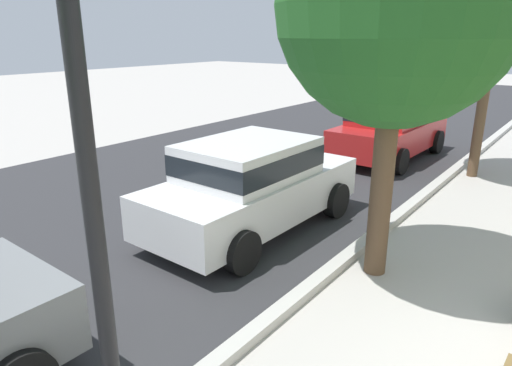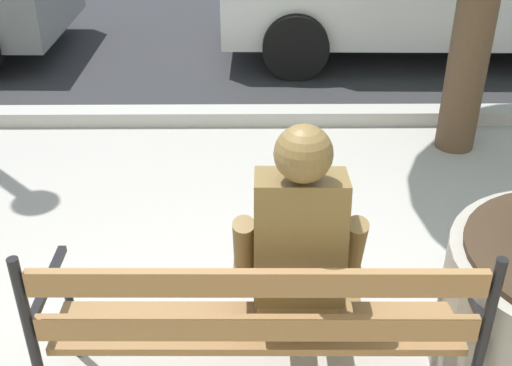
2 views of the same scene
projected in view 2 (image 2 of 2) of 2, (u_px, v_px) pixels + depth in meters
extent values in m
cube|color=#B2AFA8|center=(284.00, 115.00, 5.48)|extent=(60.00, 0.20, 0.12)
cube|color=olive|center=(257.00, 343.00, 2.65)|extent=(1.70, 0.13, 0.04)
cube|color=olive|center=(257.00, 313.00, 2.81)|extent=(1.70, 0.13, 0.04)
cube|color=olive|center=(257.00, 286.00, 2.96)|extent=(1.70, 0.13, 0.04)
cube|color=olive|center=(257.00, 328.00, 2.49)|extent=(1.70, 0.05, 0.11)
cube|color=olive|center=(257.00, 283.00, 2.37)|extent=(1.70, 0.05, 0.11)
cylinder|color=black|center=(73.00, 320.00, 3.09)|extent=(0.04, 0.04, 0.45)
cylinder|color=black|center=(35.00, 355.00, 2.56)|extent=(0.04, 0.04, 0.95)
cube|color=black|center=(48.00, 282.00, 2.72)|extent=(0.04, 0.48, 0.03)
cylinder|color=black|center=(441.00, 320.00, 3.09)|extent=(0.04, 0.04, 0.45)
cylinder|color=black|center=(479.00, 355.00, 2.56)|extent=(0.04, 0.04, 0.95)
cube|color=black|center=(466.00, 283.00, 2.72)|extent=(0.04, 0.48, 0.03)
cube|color=brown|center=(296.00, 284.00, 2.80)|extent=(0.35, 0.33, 0.16)
cube|color=brown|center=(300.00, 237.00, 2.55)|extent=(0.37, 0.30, 0.55)
sphere|color=brown|center=(303.00, 154.00, 2.35)|extent=(0.22, 0.22, 0.22)
cylinder|color=brown|center=(244.00, 244.00, 2.60)|extent=(0.09, 0.18, 0.29)
cylinder|color=brown|center=(243.00, 257.00, 2.80)|extent=(0.08, 0.27, 0.10)
cylinder|color=brown|center=(354.00, 245.00, 2.59)|extent=(0.09, 0.18, 0.29)
cylinder|color=brown|center=(349.00, 258.00, 2.80)|extent=(0.08, 0.27, 0.10)
cylinder|color=brown|center=(275.00, 271.00, 2.94)|extent=(0.14, 0.37, 0.14)
cylinder|color=brown|center=(273.00, 291.00, 3.24)|extent=(0.11, 0.11, 0.50)
cube|color=brown|center=(273.00, 315.00, 3.40)|extent=(0.11, 0.24, 0.07)
cylinder|color=brown|center=(314.00, 271.00, 2.94)|extent=(0.14, 0.37, 0.14)
cylinder|color=brown|center=(309.00, 291.00, 3.23)|extent=(0.11, 0.11, 0.50)
cube|color=brown|center=(307.00, 315.00, 3.40)|extent=(0.11, 0.24, 0.07)
cube|color=brown|center=(332.00, 304.00, 3.41)|extent=(0.28, 0.19, 0.16)
cylinder|color=black|center=(25.00, 1.00, 7.62)|extent=(0.64, 0.23, 0.64)
cylinder|color=black|center=(296.00, 46.00, 6.22)|extent=(0.64, 0.23, 0.64)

